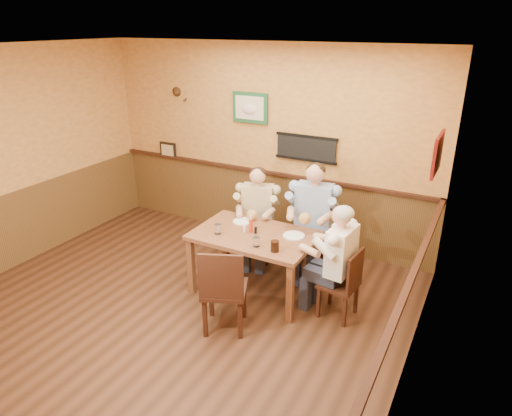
{
  "coord_description": "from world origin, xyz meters",
  "views": [
    {
      "loc": [
        2.87,
        -3.15,
        3.03
      ],
      "look_at": [
        0.66,
        1.02,
        1.1
      ],
      "focal_mm": 32.0,
      "sensor_mm": 36.0,
      "label": 1
    }
  ],
  "objects_px": {
    "diner_blue_polo": "(313,224)",
    "cola_tumbler": "(275,246)",
    "chair_back_left": "(258,232)",
    "pepper_shaker": "(256,230)",
    "hot_sauce_bottle": "(251,225)",
    "dining_table": "(254,241)",
    "salt_shaker": "(245,229)",
    "diner_white_elder": "(340,269)",
    "chair_back_right": "(312,238)",
    "diner_tan_shirt": "(258,219)",
    "water_glass_left": "(218,229)",
    "water_glass_mid": "(256,242)",
    "chair_near_side": "(224,287)",
    "chair_right_end": "(339,283)"
  },
  "relations": [
    {
      "from": "cola_tumbler",
      "to": "hot_sauce_bottle",
      "type": "bearing_deg",
      "value": 146.62
    },
    {
      "from": "chair_back_right",
      "to": "cola_tumbler",
      "type": "distance_m",
      "value": 1.1
    },
    {
      "from": "water_glass_mid",
      "to": "hot_sauce_bottle",
      "type": "relative_size",
      "value": 0.59
    },
    {
      "from": "diner_blue_polo",
      "to": "hot_sauce_bottle",
      "type": "relative_size",
      "value": 7.0
    },
    {
      "from": "water_glass_mid",
      "to": "pepper_shaker",
      "type": "distance_m",
      "value": 0.33
    },
    {
      "from": "chair_back_right",
      "to": "pepper_shaker",
      "type": "distance_m",
      "value": 0.92
    },
    {
      "from": "hot_sauce_bottle",
      "to": "diner_blue_polo",
      "type": "bearing_deg",
      "value": 56.23
    },
    {
      "from": "cola_tumbler",
      "to": "dining_table",
      "type": "bearing_deg",
      "value": 145.02
    },
    {
      "from": "chair_right_end",
      "to": "water_glass_mid",
      "type": "bearing_deg",
      "value": -68.24
    },
    {
      "from": "chair_back_left",
      "to": "pepper_shaker",
      "type": "height_order",
      "value": "pepper_shaker"
    },
    {
      "from": "diner_white_elder",
      "to": "hot_sauce_bottle",
      "type": "xyz_separation_m",
      "value": [
        -1.11,
        0.05,
        0.26
      ]
    },
    {
      "from": "diner_white_elder",
      "to": "salt_shaker",
      "type": "distance_m",
      "value": 1.2
    },
    {
      "from": "chair_back_left",
      "to": "hot_sauce_bottle",
      "type": "height_order",
      "value": "hot_sauce_bottle"
    },
    {
      "from": "chair_back_left",
      "to": "chair_right_end",
      "type": "height_order",
      "value": "chair_back_left"
    },
    {
      "from": "cola_tumbler",
      "to": "hot_sauce_bottle",
      "type": "xyz_separation_m",
      "value": [
        -0.46,
        0.3,
        0.03
      ]
    },
    {
      "from": "water_glass_left",
      "to": "pepper_shaker",
      "type": "xyz_separation_m",
      "value": [
        0.38,
        0.21,
        -0.02
      ]
    },
    {
      "from": "water_glass_mid",
      "to": "hot_sauce_bottle",
      "type": "xyz_separation_m",
      "value": [
        -0.23,
        0.29,
        0.04
      ]
    },
    {
      "from": "diner_tan_shirt",
      "to": "diner_white_elder",
      "type": "relative_size",
      "value": 1.01
    },
    {
      "from": "chair_near_side",
      "to": "pepper_shaker",
      "type": "distance_m",
      "value": 0.86
    },
    {
      "from": "chair_back_right",
      "to": "diner_tan_shirt",
      "type": "relative_size",
      "value": 0.78
    },
    {
      "from": "cola_tumbler",
      "to": "water_glass_mid",
      "type": "bearing_deg",
      "value": 178.25
    },
    {
      "from": "chair_back_left",
      "to": "pepper_shaker",
      "type": "xyz_separation_m",
      "value": [
        0.33,
        -0.69,
        0.38
      ]
    },
    {
      "from": "diner_blue_polo",
      "to": "salt_shaker",
      "type": "height_order",
      "value": "diner_blue_polo"
    },
    {
      "from": "chair_near_side",
      "to": "diner_tan_shirt",
      "type": "xyz_separation_m",
      "value": [
        -0.39,
        1.49,
        0.1
      ]
    },
    {
      "from": "diner_tan_shirt",
      "to": "salt_shaker",
      "type": "bearing_deg",
      "value": -91.28
    },
    {
      "from": "diner_blue_polo",
      "to": "cola_tumbler",
      "type": "bearing_deg",
      "value": -99.38
    },
    {
      "from": "diner_tan_shirt",
      "to": "chair_back_right",
      "type": "bearing_deg",
      "value": -12.51
    },
    {
      "from": "cola_tumbler",
      "to": "hot_sauce_bottle",
      "type": "distance_m",
      "value": 0.55
    },
    {
      "from": "diner_blue_polo",
      "to": "cola_tumbler",
      "type": "xyz_separation_m",
      "value": [
        -0.04,
        -1.04,
        0.15
      ]
    },
    {
      "from": "chair_near_side",
      "to": "cola_tumbler",
      "type": "xyz_separation_m",
      "value": [
        0.33,
        0.51,
        0.32
      ]
    },
    {
      "from": "dining_table",
      "to": "chair_back_left",
      "type": "xyz_separation_m",
      "value": [
        -0.32,
        0.7,
        -0.24
      ]
    },
    {
      "from": "chair_back_left",
      "to": "chair_near_side",
      "type": "distance_m",
      "value": 1.54
    },
    {
      "from": "chair_near_side",
      "to": "diner_white_elder",
      "type": "xyz_separation_m",
      "value": [
        0.98,
        0.76,
        0.1
      ]
    },
    {
      "from": "salt_shaker",
      "to": "dining_table",
      "type": "bearing_deg",
      "value": 4.37
    },
    {
      "from": "chair_back_right",
      "to": "cola_tumbler",
      "type": "height_order",
      "value": "chair_back_right"
    },
    {
      "from": "chair_back_right",
      "to": "pepper_shaker",
      "type": "relative_size",
      "value": 11.37
    },
    {
      "from": "chair_back_left",
      "to": "diner_white_elder",
      "type": "height_order",
      "value": "diner_white_elder"
    },
    {
      "from": "hot_sauce_bottle",
      "to": "pepper_shaker",
      "type": "height_order",
      "value": "hot_sauce_bottle"
    },
    {
      "from": "chair_back_right",
      "to": "water_glass_mid",
      "type": "distance_m",
      "value": 1.12
    },
    {
      "from": "pepper_shaker",
      "to": "hot_sauce_bottle",
      "type": "bearing_deg",
      "value": 176.91
    },
    {
      "from": "diner_blue_polo",
      "to": "hot_sauce_bottle",
      "type": "height_order",
      "value": "diner_blue_polo"
    },
    {
      "from": "diner_blue_polo",
      "to": "water_glass_mid",
      "type": "xyz_separation_m",
      "value": [
        -0.27,
        -1.03,
        0.15
      ]
    },
    {
      "from": "dining_table",
      "to": "water_glass_left",
      "type": "bearing_deg",
      "value": -152.4
    },
    {
      "from": "diner_tan_shirt",
      "to": "pepper_shaker",
      "type": "xyz_separation_m",
      "value": [
        0.33,
        -0.69,
        0.2
      ]
    },
    {
      "from": "salt_shaker",
      "to": "pepper_shaker",
      "type": "height_order",
      "value": "salt_shaker"
    },
    {
      "from": "diner_blue_polo",
      "to": "pepper_shaker",
      "type": "distance_m",
      "value": 0.87
    },
    {
      "from": "cola_tumbler",
      "to": "diner_white_elder",
      "type": "bearing_deg",
      "value": 20.77
    },
    {
      "from": "chair_back_right",
      "to": "cola_tumbler",
      "type": "bearing_deg",
      "value": -99.38
    },
    {
      "from": "chair_right_end",
      "to": "chair_near_side",
      "type": "bearing_deg",
      "value": -46.01
    },
    {
      "from": "diner_white_elder",
      "to": "chair_near_side",
      "type": "bearing_deg",
      "value": -46.01
    }
  ]
}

